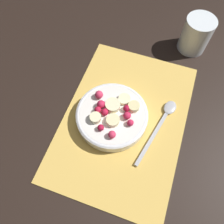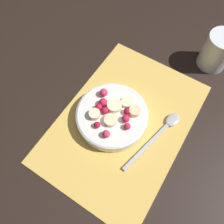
# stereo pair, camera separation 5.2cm
# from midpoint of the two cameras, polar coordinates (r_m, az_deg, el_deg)

# --- Properties ---
(ground_plane) EXTENTS (3.00, 3.00, 0.00)m
(ground_plane) POSITION_cam_midpoint_polar(r_m,az_deg,el_deg) (0.56, 0.58, -2.38)
(ground_plane) COLOR black
(placemat) EXTENTS (0.44, 0.30, 0.01)m
(placemat) POSITION_cam_midpoint_polar(r_m,az_deg,el_deg) (0.56, 0.58, -2.26)
(placemat) COLOR #E0B251
(placemat) RESTS_ON ground_plane
(fruit_bowl) EXTENTS (0.18, 0.18, 0.05)m
(fruit_bowl) POSITION_cam_midpoint_polar(r_m,az_deg,el_deg) (0.54, -2.74, -1.14)
(fruit_bowl) COLOR white
(fruit_bowl) RESTS_ON placemat
(spoon) EXTENTS (0.20, 0.07, 0.01)m
(spoon) POSITION_cam_midpoint_polar(r_m,az_deg,el_deg) (0.57, 10.83, -1.87)
(spoon) COLOR #B2B2B7
(spoon) RESTS_ON placemat
(drinking_glass) EXTENTS (0.08, 0.08, 0.10)m
(drinking_glass) POSITION_cam_midpoint_polar(r_m,az_deg,el_deg) (0.70, 19.01, 18.39)
(drinking_glass) COLOR white
(drinking_glass) RESTS_ON ground_plane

